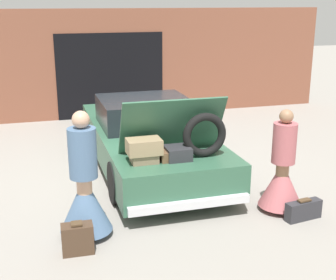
# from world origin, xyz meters

# --- Properties ---
(ground_plane) EXTENTS (40.00, 40.00, 0.00)m
(ground_plane) POSITION_xyz_m (0.00, 0.00, 0.00)
(ground_plane) COLOR gray
(garage_wall_back) EXTENTS (12.00, 0.14, 2.80)m
(garage_wall_back) POSITION_xyz_m (0.00, 4.14, 1.39)
(garage_wall_back) COLOR brown
(garage_wall_back) RESTS_ON ground_plane
(car) EXTENTS (1.91, 4.81, 1.64)m
(car) POSITION_xyz_m (-0.00, -0.01, 0.57)
(car) COLOR #336047
(car) RESTS_ON ground_plane
(person_left) EXTENTS (0.69, 0.69, 1.70)m
(person_left) POSITION_xyz_m (-1.43, -2.35, 0.60)
(person_left) COLOR tan
(person_left) RESTS_ON ground_plane
(person_right) EXTENTS (0.65, 0.65, 1.54)m
(person_right) POSITION_xyz_m (1.43, -2.36, 0.54)
(person_right) COLOR #997051
(person_right) RESTS_ON ground_plane
(suitcase_beside_left_person) EXTENTS (0.39, 0.23, 0.41)m
(suitcase_beside_left_person) POSITION_xyz_m (-1.59, -2.78, 0.19)
(suitcase_beside_left_person) COLOR #473323
(suitcase_beside_left_person) RESTS_ON ground_plane
(suitcase_beside_right_person) EXTENTS (0.57, 0.24, 0.31)m
(suitcase_beside_right_person) POSITION_xyz_m (1.59, -2.74, 0.14)
(suitcase_beside_right_person) COLOR #2D2D33
(suitcase_beside_right_person) RESTS_ON ground_plane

